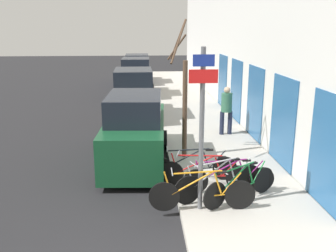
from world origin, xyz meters
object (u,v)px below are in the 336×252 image
at_px(bicycle_3, 229,178).
at_px(pedestrian_near, 226,107).
at_px(bicycle_1, 240,185).
at_px(bicycle_5, 193,167).
at_px(parked_car_1, 134,97).
at_px(bicycle_4, 205,173).
at_px(bicycle_0, 202,193).
at_px(bicycle_2, 219,182).
at_px(parked_car_0, 135,132).
at_px(parked_car_2, 136,79).
at_px(street_tree, 184,99).
at_px(signpost, 202,125).
at_px(parked_car_3, 137,71).

bearing_deg(bicycle_3, pedestrian_near, -12.38).
height_order(bicycle_1, bicycle_5, bicycle_1).
xyz_separation_m(parked_car_1, pedestrian_near, (3.50, -3.31, 0.17)).
relative_size(bicycle_4, parked_car_1, 0.51).
xyz_separation_m(bicycle_0, bicycle_4, (0.25, 1.19, -0.02)).
distance_m(bicycle_2, bicycle_3, 0.40).
bearing_deg(parked_car_1, bicycle_0, -80.55).
bearing_deg(bicycle_1, parked_car_0, 8.62).
relative_size(bicycle_4, parked_car_2, 0.53).
height_order(bicycle_2, bicycle_5, bicycle_2).
xyz_separation_m(bicycle_3, street_tree, (-0.83, 2.69, 1.46)).
xyz_separation_m(bicycle_0, bicycle_1, (0.96, 0.41, -0.02)).
xyz_separation_m(bicycle_4, parked_car_1, (-1.91, 8.05, 0.49)).
bearing_deg(bicycle_3, parked_car_2, 9.07).
bearing_deg(parked_car_2, bicycle_0, -82.46).
height_order(bicycle_0, parked_car_1, parked_car_1).
relative_size(bicycle_1, street_tree, 0.46).
xyz_separation_m(signpost, bicycle_5, (0.05, 1.60, -1.55)).
bearing_deg(parked_car_1, bicycle_4, -77.41).
xyz_separation_m(signpost, street_tree, (0.00, 3.50, -0.10)).
bearing_deg(parked_car_3, signpost, -85.47).
height_order(bicycle_0, parked_car_3, parked_car_3).
distance_m(signpost, parked_car_2, 14.90).
height_order(bicycle_1, bicycle_3, bicycle_1).
bearing_deg(bicycle_1, parked_car_2, -19.97).
xyz_separation_m(bicycle_5, street_tree, (-0.05, 1.90, 1.45)).
height_order(bicycle_1, parked_car_2, parked_car_2).
xyz_separation_m(parked_car_3, pedestrian_near, (3.46, -14.03, 0.22)).
distance_m(bicycle_2, bicycle_5, 1.18).
bearing_deg(bicycle_4, parked_car_1, 26.87).
distance_m(bicycle_5, parked_car_1, 7.77).
distance_m(bicycle_3, street_tree, 3.18).
bearing_deg(bicycle_2, parked_car_3, -13.65).
relative_size(signpost, parked_car_3, 0.78).
bearing_deg(parked_car_0, signpost, -63.33).
xyz_separation_m(bicycle_4, parked_car_3, (-1.88, 18.78, 0.44)).
relative_size(bicycle_0, parked_car_2, 0.55).
xyz_separation_m(bicycle_4, parked_car_0, (-1.75, 2.27, 0.46)).
height_order(signpost, bicycle_4, signpost).
relative_size(bicycle_2, street_tree, 0.54).
relative_size(signpost, bicycle_0, 1.51).
height_order(signpost, bicycle_1, signpost).
height_order(bicycle_5, parked_car_2, parked_car_2).
height_order(bicycle_1, parked_car_0, parked_car_0).
height_order(bicycle_2, parked_car_2, parked_car_2).
bearing_deg(bicycle_2, parked_car_1, -5.85).
xyz_separation_m(bicycle_3, parked_car_0, (-2.30, 2.59, 0.47)).
xyz_separation_m(parked_car_1, street_tree, (1.63, -5.67, 0.97)).
bearing_deg(bicycle_4, parked_car_0, 51.08).
height_order(parked_car_0, pedestrian_near, parked_car_0).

